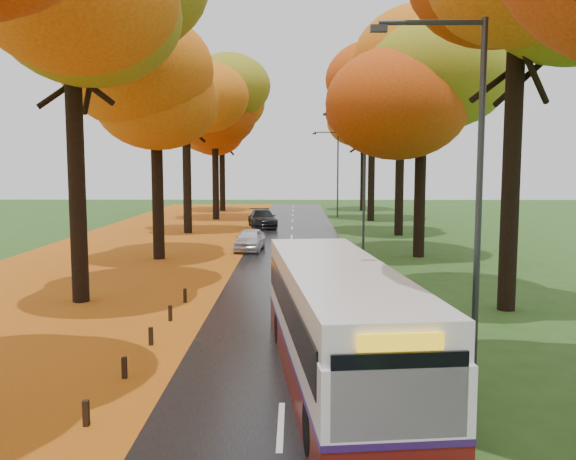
{
  "coord_description": "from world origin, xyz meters",
  "views": [
    {
      "loc": [
        0.28,
        -5.06,
        4.98
      ],
      "look_at": [
        0.0,
        16.83,
        2.6
      ],
      "focal_mm": 38.0,
      "sensor_mm": 36.0,
      "label": 1
    }
  ],
  "objects_px": {
    "bus": "(337,321)",
    "car_dark": "(262,218)",
    "streetlamp_near": "(468,176)",
    "streetlamp_mid": "(360,169)",
    "car_white": "(250,239)",
    "streetlamp_far": "(335,167)",
    "car_silver": "(262,219)"
  },
  "relations": [
    {
      "from": "streetlamp_mid",
      "to": "car_dark",
      "type": "xyz_separation_m",
      "value": [
        -6.27,
        12.28,
        -3.97
      ]
    },
    {
      "from": "streetlamp_near",
      "to": "streetlamp_far",
      "type": "bearing_deg",
      "value": 90.0
    },
    {
      "from": "streetlamp_mid",
      "to": "car_silver",
      "type": "bearing_deg",
      "value": 116.32
    },
    {
      "from": "bus",
      "to": "car_dark",
      "type": "height_order",
      "value": "bus"
    },
    {
      "from": "car_white",
      "to": "car_dark",
      "type": "relative_size",
      "value": 0.77
    },
    {
      "from": "streetlamp_mid",
      "to": "car_white",
      "type": "height_order",
      "value": "streetlamp_mid"
    },
    {
      "from": "streetlamp_near",
      "to": "car_white",
      "type": "bearing_deg",
      "value": 106.28
    },
    {
      "from": "streetlamp_near",
      "to": "car_silver",
      "type": "relative_size",
      "value": 2.12
    },
    {
      "from": "car_dark",
      "to": "car_white",
      "type": "bearing_deg",
      "value": -99.72
    },
    {
      "from": "streetlamp_mid",
      "to": "streetlamp_near",
      "type": "bearing_deg",
      "value": -90.0
    },
    {
      "from": "bus",
      "to": "car_white",
      "type": "bearing_deg",
      "value": 93.17
    },
    {
      "from": "streetlamp_mid",
      "to": "bus",
      "type": "relative_size",
      "value": 0.77
    },
    {
      "from": "car_white",
      "to": "car_dark",
      "type": "height_order",
      "value": "car_dark"
    },
    {
      "from": "car_dark",
      "to": "streetlamp_mid",
      "type": "bearing_deg",
      "value": -72.55
    },
    {
      "from": "streetlamp_far",
      "to": "streetlamp_mid",
      "type": "bearing_deg",
      "value": -90.0
    },
    {
      "from": "streetlamp_mid",
      "to": "streetlamp_far",
      "type": "relative_size",
      "value": 1.0
    },
    {
      "from": "car_silver",
      "to": "streetlamp_near",
      "type": "bearing_deg",
      "value": -93.19
    },
    {
      "from": "streetlamp_near",
      "to": "car_dark",
      "type": "distance_m",
      "value": 35.08
    },
    {
      "from": "car_silver",
      "to": "car_dark",
      "type": "distance_m",
      "value": 0.45
    },
    {
      "from": "streetlamp_mid",
      "to": "car_dark",
      "type": "distance_m",
      "value": 14.35
    },
    {
      "from": "streetlamp_near",
      "to": "streetlamp_far",
      "type": "relative_size",
      "value": 1.0
    },
    {
      "from": "bus",
      "to": "streetlamp_mid",
      "type": "bearing_deg",
      "value": 76.4
    },
    {
      "from": "car_white",
      "to": "car_dark",
      "type": "bearing_deg",
      "value": 94.77
    },
    {
      "from": "streetlamp_far",
      "to": "car_silver",
      "type": "xyz_separation_m",
      "value": [
        -6.3,
        -9.27,
        -4.05
      ]
    },
    {
      "from": "streetlamp_near",
      "to": "streetlamp_far",
      "type": "height_order",
      "value": "same"
    },
    {
      "from": "streetlamp_near",
      "to": "streetlamp_far",
      "type": "xyz_separation_m",
      "value": [
        0.0,
        44.0,
        0.0
      ]
    },
    {
      "from": "bus",
      "to": "car_white",
      "type": "height_order",
      "value": "bus"
    },
    {
      "from": "streetlamp_mid",
      "to": "car_white",
      "type": "xyz_separation_m",
      "value": [
        -6.3,
        -0.45,
        -4.04
      ]
    },
    {
      "from": "streetlamp_mid",
      "to": "streetlamp_far",
      "type": "xyz_separation_m",
      "value": [
        0.0,
        22.0,
        0.0
      ]
    },
    {
      "from": "streetlamp_near",
      "to": "streetlamp_mid",
      "type": "relative_size",
      "value": 1.0
    },
    {
      "from": "streetlamp_near",
      "to": "bus",
      "type": "xyz_separation_m",
      "value": [
        -2.73,
        0.39,
        -3.28
      ]
    },
    {
      "from": "car_white",
      "to": "car_silver",
      "type": "distance_m",
      "value": 13.17
    }
  ]
}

